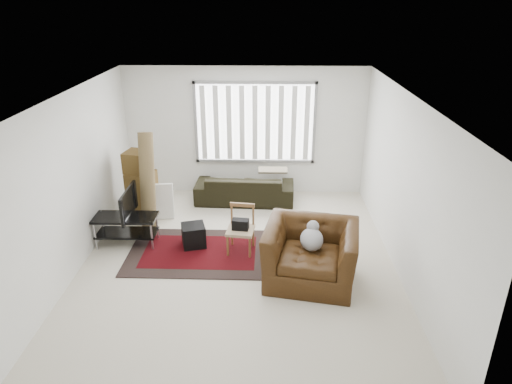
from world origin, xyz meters
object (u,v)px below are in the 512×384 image
Objects in this scene: moving_boxes at (141,187)px; side_chair at (241,227)px; armchair at (311,250)px; tv_stand at (126,224)px; sofa at (245,184)px.

side_chair is (1.97, -1.27, -0.17)m from moving_boxes.
armchair is (3.05, -2.06, -0.11)m from moving_boxes.
tv_stand is 0.53× the size of sofa.
armchair is (3.06, -0.99, 0.12)m from tv_stand.
tv_stand is 0.80× the size of moving_boxes.
moving_boxes is 2.09m from sofa.
tv_stand is at bearing 45.76° from sofa.
tv_stand is 3.22m from armchair.
moving_boxes reaches higher than armchair.
moving_boxes is 1.63× the size of side_chair.
moving_boxes is at bearing 89.37° from tv_stand.
side_chair is 0.53× the size of armchair.
moving_boxes is at bearing 23.86° from sofa.
side_chair is at bearing 93.42° from sofa.
moving_boxes is at bearing 154.10° from side_chair.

